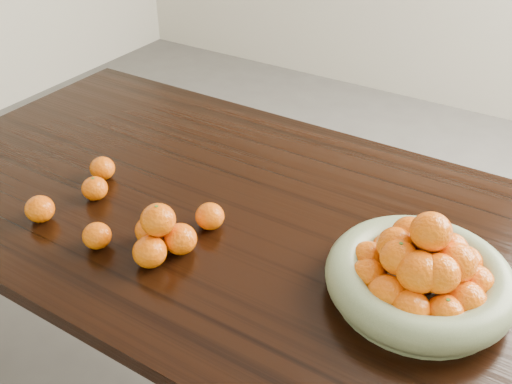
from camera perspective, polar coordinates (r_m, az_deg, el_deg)
The scene contains 8 objects.
dining_table at distance 1.47m, azimuth 0.31°, elevation -5.07°, with size 2.00×1.00×0.75m.
fruit_bowl at distance 1.21m, azimuth 16.16°, elevation -7.90°, with size 0.38×0.38×0.20m.
orange_pyramid at distance 1.28m, azimuth -9.58°, elevation -4.25°, with size 0.15×0.15×0.13m.
loose_orange_0 at distance 1.51m, azimuth -15.82°, elevation 0.35°, with size 0.07×0.07×0.06m, color orange.
loose_orange_1 at distance 1.34m, azimuth -15.62°, elevation -4.24°, with size 0.07×0.07×0.06m, color orange.
loose_orange_2 at distance 1.36m, azimuth -4.63°, elevation -2.43°, with size 0.07×0.07×0.06m, color orange.
loose_orange_3 at distance 1.59m, azimuth -15.11°, elevation 2.31°, with size 0.07×0.07×0.06m, color orange.
loose_orange_4 at distance 1.47m, azimuth -20.80°, elevation -1.59°, with size 0.07×0.07×0.07m, color orange.
Camera 1 is at (0.59, -0.97, 1.59)m, focal length 40.00 mm.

